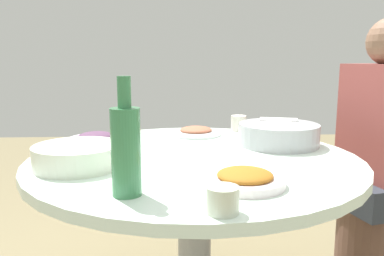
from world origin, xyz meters
TOP-DOWN VIEW (x-y plane):
  - round_dining_table at (0.00, 0.00)m, footprint 1.13×1.13m
  - rice_bowl at (-0.34, -0.16)m, footprint 0.31×0.31m
  - soup_bowl at (0.37, 0.12)m, footprint 0.27×0.27m
  - dish_stirfry at (-0.12, 0.32)m, footprint 0.21×0.21m
  - dish_eggplant at (0.38, -0.23)m, footprint 0.21×0.21m
  - dish_tofu_braise at (-0.03, -0.37)m, footprint 0.21×0.21m
  - green_bottle at (0.19, 0.38)m, footprint 0.07×0.07m
  - tea_cup_near at (-0.23, -0.47)m, footprint 0.07×0.07m
  - tea_cup_far at (-0.03, 0.50)m, footprint 0.07×0.07m
  - stool_for_diner_left at (-0.77, -0.19)m, footprint 0.31×0.31m
  - diner_left at (-0.77, -0.19)m, footprint 0.41×0.39m

SIDE VIEW (x-z plane):
  - stool_for_diner_left at x=-0.77m, z-range 0.00..0.46m
  - round_dining_table at x=0.00m, z-range 0.24..0.97m
  - dish_tofu_braise at x=-0.03m, z-range 0.72..0.76m
  - dish_eggplant at x=0.38m, z-range 0.72..0.76m
  - dish_stirfry at x=-0.12m, z-range 0.72..0.76m
  - tea_cup_far at x=-0.03m, z-range 0.72..0.78m
  - soup_bowl at x=0.37m, z-range 0.72..0.79m
  - tea_cup_near at x=-0.23m, z-range 0.72..0.80m
  - rice_bowl at x=-0.34m, z-range 0.72..0.81m
  - diner_left at x=-0.77m, z-range 0.39..1.15m
  - green_bottle at x=0.19m, z-range 0.70..0.99m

